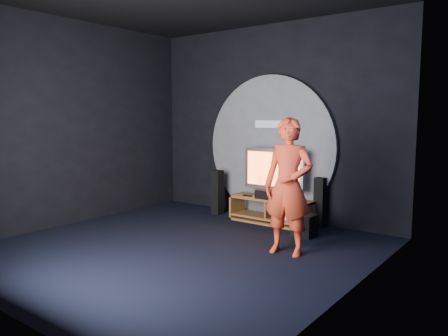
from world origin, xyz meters
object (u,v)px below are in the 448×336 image
Objects in this scene: tv at (274,171)px; tower_speaker_left at (217,192)px; subwoofer at (304,225)px; player at (288,186)px; media_console at (271,212)px; tower_speaker_right at (320,202)px.

tv reaches higher than tower_speaker_left.
tower_speaker_left is at bearing 168.63° from subwoofer.
player is (1.06, -1.39, 0.01)m from tv.
player is at bearing -51.52° from media_console.
player is at bearing -80.35° from tower_speaker_right.
player is at bearing -52.72° from tv.
subwoofer is 0.19× the size of player.
tower_speaker_left and tower_speaker_right have the same top height.
subwoofer is (2.04, -0.41, -0.25)m from tower_speaker_left.
tower_speaker_right is (0.78, 0.23, -0.50)m from tv.
media_console is 0.73m from tv.
tv is at bearing 150.64° from subwoofer.
tower_speaker_right is 2.41× the size of subwoofer.
tv is 0.95m from tower_speaker_right.
tv is 3.32× the size of subwoofer.
tower_speaker_right is at bearing 16.62° from tv.
tv is 1.38× the size of tower_speaker_right.
tower_speaker_right is 0.76m from subwoofer.
tower_speaker_right is (0.77, 0.30, 0.23)m from media_console.
player is (0.28, -1.62, 0.51)m from tower_speaker_right.
tower_speaker_left is at bearing -176.71° from tv.
tv is 1.38× the size of tower_speaker_left.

